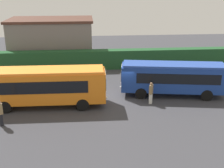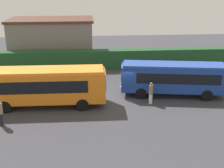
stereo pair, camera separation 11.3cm
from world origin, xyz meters
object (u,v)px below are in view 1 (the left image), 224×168
at_px(person_left, 0,112).
at_px(person_right, 157,76).
at_px(bus_orange, 45,85).
at_px(bus_blue, 173,77).
at_px(person_center, 151,92).
at_px(person_far, 175,74).

bearing_deg(person_left, person_right, 97.65).
xyz_separation_m(person_left, person_right, (13.15, 7.74, -0.18)).
relative_size(bus_orange, person_right, 5.98).
xyz_separation_m(bus_orange, bus_blue, (11.02, 1.42, -0.10)).
height_order(person_left, person_right, person_left).
bearing_deg(person_center, person_right, 97.69).
xyz_separation_m(bus_blue, person_center, (-2.33, -1.69, -0.72)).
distance_m(bus_orange, person_far, 13.37).
xyz_separation_m(person_center, person_far, (3.68, 5.24, -0.11)).
relative_size(person_right, person_far, 0.98).
distance_m(person_left, person_right, 15.26).
height_order(bus_blue, person_far, bus_blue).
distance_m(person_left, person_far, 17.25).
xyz_separation_m(bus_orange, person_far, (12.38, 4.97, -0.93)).
distance_m(bus_orange, person_left, 4.37).
relative_size(person_center, person_right, 1.13).
bearing_deg(person_left, person_center, 81.94).
bearing_deg(bus_blue, person_right, -68.58).
bearing_deg(person_far, person_center, 11.27).
relative_size(bus_orange, person_left, 5.11).
bearing_deg(person_left, bus_orange, 117.18).
relative_size(bus_orange, person_far, 5.85).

